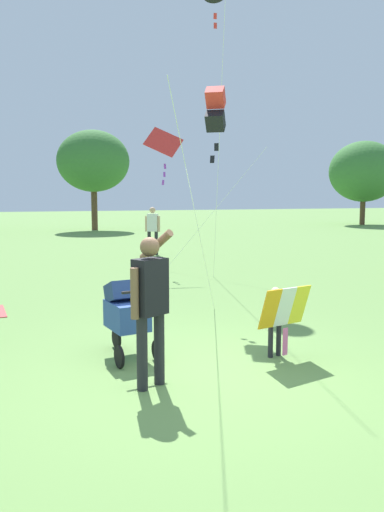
% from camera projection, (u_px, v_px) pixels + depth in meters
% --- Properties ---
extents(ground_plane, '(120.00, 120.00, 0.00)m').
position_uv_depth(ground_plane, '(195.00, 377.00, 6.07)').
color(ground_plane, '#668E47').
extents(child_with_butterfly_kite, '(0.78, 0.44, 0.97)m').
position_uv_depth(child_with_butterfly_kite, '(278.00, 314.00, 6.73)').
color(child_with_butterfly_kite, '#232328').
rests_on(child_with_butterfly_kite, ground).
extents(person_adult_flyer, '(0.54, 0.66, 1.76)m').
position_uv_depth(person_adult_flyer, '(150.00, 298.00, 5.65)').
color(person_adult_flyer, '#232328').
rests_on(person_adult_flyer, ground).
extents(stroller, '(0.64, 1.12, 1.03)m').
position_uv_depth(stroller, '(126.00, 311.00, 6.80)').
color(stroller, black).
rests_on(stroller, ground).
extents(kite_adult_black, '(2.08, 3.54, 4.07)m').
position_uv_depth(kite_adult_black, '(215.00, 110.00, 9.21)').
color(kite_adult_black, red).
rests_on(kite_adult_black, ground).
extents(kite_orange_delta, '(2.76, 2.23, 4.00)m').
position_uv_depth(kite_orange_delta, '(165.00, 146.00, 13.97)').
color(kite_orange_delta, red).
rests_on(kite_orange_delta, ground).
extents(person_red_shirt, '(0.49, 0.37, 1.69)m').
position_uv_depth(person_red_shirt, '(153.00, 227.00, 18.19)').
color(person_red_shirt, '#232328').
rests_on(person_red_shirt, ground).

